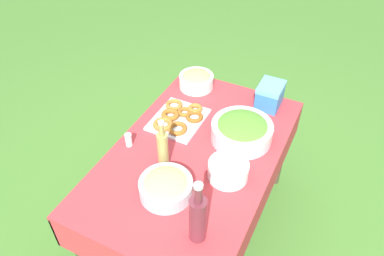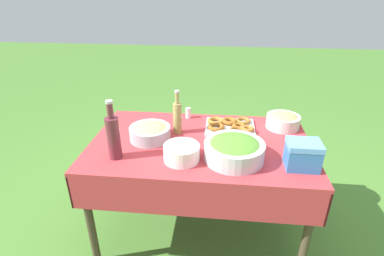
{
  "view_description": "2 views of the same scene",
  "coord_description": "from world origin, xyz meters",
  "px_view_note": "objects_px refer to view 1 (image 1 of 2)",
  "views": [
    {
      "loc": [
        -1.35,
        -0.64,
        2.25
      ],
      "look_at": [
        0.05,
        0.05,
        0.87
      ],
      "focal_mm": 35.0,
      "sensor_mm": 36.0,
      "label": 1
    },
    {
      "loc": [
        0.12,
        -1.72,
        1.71
      ],
      "look_at": [
        -0.06,
        0.07,
        0.81
      ],
      "focal_mm": 28.0,
      "sensor_mm": 36.0,
      "label": 2
    }
  ],
  "objects_px": {
    "olive_oil_bottle": "(163,149)",
    "wine_bottle": "(198,218)",
    "salad_bowl": "(242,130)",
    "plate_stack": "(228,170)",
    "bread_bowl": "(196,80)",
    "pasta_bowl": "(166,186)",
    "donut_platter": "(178,118)",
    "cooler_box": "(270,95)"
  },
  "relations": [
    {
      "from": "olive_oil_bottle",
      "to": "wine_bottle",
      "type": "height_order",
      "value": "wine_bottle"
    },
    {
      "from": "olive_oil_bottle",
      "to": "wine_bottle",
      "type": "xyz_separation_m",
      "value": [
        -0.32,
        -0.36,
        0.02
      ]
    },
    {
      "from": "salad_bowl",
      "to": "wine_bottle",
      "type": "distance_m",
      "value": 0.7
    },
    {
      "from": "plate_stack",
      "to": "salad_bowl",
      "type": "bearing_deg",
      "value": 7.63
    },
    {
      "from": "salad_bowl",
      "to": "bread_bowl",
      "type": "xyz_separation_m",
      "value": [
        0.36,
        0.46,
        -0.01
      ]
    },
    {
      "from": "pasta_bowl",
      "to": "donut_platter",
      "type": "bearing_deg",
      "value": 21.8
    },
    {
      "from": "pasta_bowl",
      "to": "wine_bottle",
      "type": "relative_size",
      "value": 0.74
    },
    {
      "from": "salad_bowl",
      "to": "bread_bowl",
      "type": "distance_m",
      "value": 0.58
    },
    {
      "from": "salad_bowl",
      "to": "cooler_box",
      "type": "relative_size",
      "value": 1.93
    },
    {
      "from": "plate_stack",
      "to": "olive_oil_bottle",
      "type": "relative_size",
      "value": 0.69
    },
    {
      "from": "donut_platter",
      "to": "salad_bowl",
      "type": "bearing_deg",
      "value": -87.55
    },
    {
      "from": "donut_platter",
      "to": "cooler_box",
      "type": "relative_size",
      "value": 2.03
    },
    {
      "from": "pasta_bowl",
      "to": "olive_oil_bottle",
      "type": "bearing_deg",
      "value": 32.93
    },
    {
      "from": "pasta_bowl",
      "to": "bread_bowl",
      "type": "relative_size",
      "value": 1.15
    },
    {
      "from": "plate_stack",
      "to": "wine_bottle",
      "type": "bearing_deg",
      "value": -178.21
    },
    {
      "from": "pasta_bowl",
      "to": "donut_platter",
      "type": "xyz_separation_m",
      "value": [
        0.53,
        0.21,
        -0.03
      ]
    },
    {
      "from": "salad_bowl",
      "to": "donut_platter",
      "type": "bearing_deg",
      "value": 92.45
    },
    {
      "from": "pasta_bowl",
      "to": "bread_bowl",
      "type": "bearing_deg",
      "value": 16.53
    },
    {
      "from": "olive_oil_bottle",
      "to": "cooler_box",
      "type": "relative_size",
      "value": 1.67
    },
    {
      "from": "pasta_bowl",
      "to": "olive_oil_bottle",
      "type": "xyz_separation_m",
      "value": [
        0.17,
        0.11,
        0.07
      ]
    },
    {
      "from": "salad_bowl",
      "to": "pasta_bowl",
      "type": "bearing_deg",
      "value": 160.39
    },
    {
      "from": "plate_stack",
      "to": "donut_platter",
      "type": "bearing_deg",
      "value": 57.33
    },
    {
      "from": "cooler_box",
      "to": "pasta_bowl",
      "type": "bearing_deg",
      "value": 165.37
    },
    {
      "from": "salad_bowl",
      "to": "olive_oil_bottle",
      "type": "height_order",
      "value": "olive_oil_bottle"
    },
    {
      "from": "pasta_bowl",
      "to": "wine_bottle",
      "type": "height_order",
      "value": "wine_bottle"
    },
    {
      "from": "cooler_box",
      "to": "olive_oil_bottle",
      "type": "bearing_deg",
      "value": 155.11
    },
    {
      "from": "salad_bowl",
      "to": "cooler_box",
      "type": "distance_m",
      "value": 0.38
    },
    {
      "from": "wine_bottle",
      "to": "bread_bowl",
      "type": "height_order",
      "value": "wine_bottle"
    },
    {
      "from": "olive_oil_bottle",
      "to": "wine_bottle",
      "type": "distance_m",
      "value": 0.48
    },
    {
      "from": "bread_bowl",
      "to": "salad_bowl",
      "type": "bearing_deg",
      "value": -127.62
    },
    {
      "from": "plate_stack",
      "to": "cooler_box",
      "type": "relative_size",
      "value": 1.16
    },
    {
      "from": "donut_platter",
      "to": "plate_stack",
      "type": "bearing_deg",
      "value": -122.67
    },
    {
      "from": "donut_platter",
      "to": "wine_bottle",
      "type": "height_order",
      "value": "wine_bottle"
    },
    {
      "from": "olive_oil_bottle",
      "to": "cooler_box",
      "type": "xyz_separation_m",
      "value": [
        0.75,
        -0.35,
        -0.04
      ]
    },
    {
      "from": "olive_oil_bottle",
      "to": "cooler_box",
      "type": "height_order",
      "value": "olive_oil_bottle"
    },
    {
      "from": "salad_bowl",
      "to": "olive_oil_bottle",
      "type": "distance_m",
      "value": 0.49
    },
    {
      "from": "wine_bottle",
      "to": "bread_bowl",
      "type": "distance_m",
      "value": 1.18
    },
    {
      "from": "pasta_bowl",
      "to": "plate_stack",
      "type": "bearing_deg",
      "value": -44.16
    },
    {
      "from": "plate_stack",
      "to": "wine_bottle",
      "type": "height_order",
      "value": "wine_bottle"
    },
    {
      "from": "salad_bowl",
      "to": "pasta_bowl",
      "type": "relative_size",
      "value": 1.31
    },
    {
      "from": "plate_stack",
      "to": "bread_bowl",
      "type": "bearing_deg",
      "value": 37.31
    },
    {
      "from": "donut_platter",
      "to": "bread_bowl",
      "type": "bearing_deg",
      "value": 8.56
    }
  ]
}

